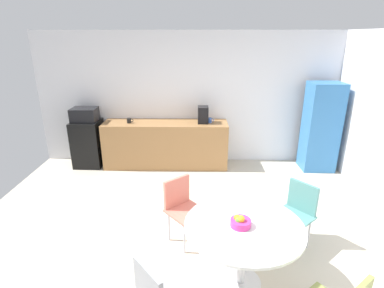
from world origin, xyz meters
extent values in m
plane|color=beige|center=(0.00, 0.00, 0.00)|extent=(6.00, 6.00, 0.00)
cube|color=silver|center=(0.00, 3.00, 1.30)|extent=(6.00, 0.10, 2.60)
cube|color=#9E7042|center=(-0.44, 2.65, 0.45)|extent=(2.43, 0.60, 0.90)
cube|color=black|center=(-2.00, 2.65, 0.46)|extent=(0.54, 0.54, 0.92)
cube|color=black|center=(-2.00, 2.65, 1.05)|extent=(0.48, 0.38, 0.26)
cube|color=#3372B2|center=(2.55, 2.55, 0.85)|extent=(0.60, 0.50, 1.70)
cylinder|color=silver|center=(0.65, -0.46, 0.01)|extent=(0.44, 0.44, 0.03)
cylinder|color=silver|center=(0.65, -0.46, 0.39)|extent=(0.08, 0.08, 0.71)
cylinder|color=white|center=(0.65, -0.46, 0.73)|extent=(1.19, 1.19, 0.03)
cylinder|color=silver|center=(1.32, -0.08, 0.21)|extent=(0.02, 0.02, 0.42)
cylinder|color=silver|center=(1.11, 0.15, 0.21)|extent=(0.02, 0.02, 0.42)
cylinder|color=silver|center=(1.56, 0.12, 0.21)|extent=(0.02, 0.02, 0.42)
cylinder|color=silver|center=(1.35, 0.36, 0.21)|extent=(0.02, 0.02, 0.42)
cube|color=teal|center=(1.34, 0.14, 0.44)|extent=(0.59, 0.59, 0.03)
cube|color=teal|center=(1.48, 0.26, 0.64)|extent=(0.28, 0.31, 0.38)
cylinder|color=silver|center=(0.27, 0.21, 0.21)|extent=(0.02, 0.02, 0.42)
cylinder|color=silver|center=(0.03, 0.01, 0.21)|extent=(0.02, 0.02, 0.42)
cylinder|color=silver|center=(0.07, 0.45, 0.21)|extent=(0.02, 0.02, 0.42)
cylinder|color=silver|center=(-0.17, 0.25, 0.21)|extent=(0.02, 0.02, 0.42)
cube|color=#DB7260|center=(0.05, 0.23, 0.44)|extent=(0.59, 0.59, 0.03)
cube|color=#DB7260|center=(-0.07, 0.37, 0.64)|extent=(0.31, 0.28, 0.38)
cube|color=gray|center=(-0.20, -1.17, 0.64)|extent=(0.27, 0.32, 0.38)
cylinder|color=#D8338C|center=(0.61, -0.49, 0.78)|extent=(0.20, 0.20, 0.07)
sphere|color=orange|center=(0.58, -0.46, 0.81)|extent=(0.07, 0.07, 0.07)
sphere|color=#66B233|center=(0.59, -0.50, 0.81)|extent=(0.07, 0.07, 0.07)
sphere|color=orange|center=(0.59, -0.49, 0.81)|extent=(0.07, 0.07, 0.07)
sphere|color=yellow|center=(0.60, -0.49, 0.81)|extent=(0.07, 0.07, 0.07)
sphere|color=yellow|center=(0.61, -0.50, 0.83)|extent=(0.07, 0.07, 0.07)
cylinder|color=#3F66BF|center=(0.43, 2.66, 0.95)|extent=(0.08, 0.08, 0.09)
torus|color=#3F66BF|center=(0.48, 2.66, 0.95)|extent=(0.06, 0.01, 0.06)
cylinder|color=black|center=(-1.14, 2.61, 0.95)|extent=(0.08, 0.08, 0.09)
torus|color=black|center=(-1.08, 2.61, 0.95)|extent=(0.06, 0.01, 0.06)
cube|color=black|center=(0.30, 2.65, 1.06)|extent=(0.20, 0.24, 0.32)
camera|label=1|loc=(0.17, -3.00, 2.51)|focal=28.16mm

